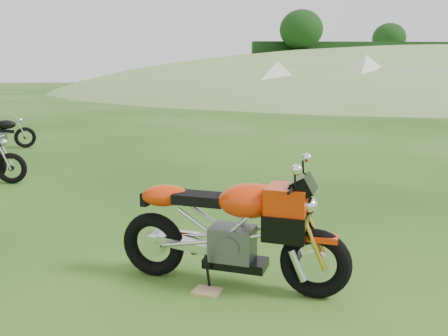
{
  "coord_description": "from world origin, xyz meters",
  "views": [
    {
      "loc": [
        -0.13,
        -6.34,
        2.14
      ],
      "look_at": [
        0.38,
        0.4,
        0.75
      ],
      "focal_mm": 40.0,
      "sensor_mm": 36.0,
      "label": 1
    }
  ],
  "objects_px": {
    "sport_motorcycle": "(230,221)",
    "plywood_board": "(207,291)",
    "tent_mid": "(277,82)",
    "tent_right": "(365,80)",
    "caravan": "(415,87)"
  },
  "relations": [
    {
      "from": "sport_motorcycle",
      "to": "plywood_board",
      "type": "xyz_separation_m",
      "value": [
        -0.24,
        -0.14,
        -0.65
      ]
    },
    {
      "from": "tent_mid",
      "to": "caravan",
      "type": "relative_size",
      "value": 0.65
    },
    {
      "from": "tent_right",
      "to": "caravan",
      "type": "distance_m",
      "value": 2.69
    },
    {
      "from": "sport_motorcycle",
      "to": "plywood_board",
      "type": "bearing_deg",
      "value": -126.87
    },
    {
      "from": "tent_right",
      "to": "caravan",
      "type": "bearing_deg",
      "value": -30.16
    },
    {
      "from": "sport_motorcycle",
      "to": "tent_mid",
      "type": "bearing_deg",
      "value": 100.89
    },
    {
      "from": "tent_right",
      "to": "caravan",
      "type": "xyz_separation_m",
      "value": [
        2.61,
        -0.59,
        -0.32
      ]
    },
    {
      "from": "sport_motorcycle",
      "to": "tent_right",
      "type": "relative_size",
      "value": 0.71
    },
    {
      "from": "sport_motorcycle",
      "to": "plywood_board",
      "type": "relative_size",
      "value": 8.6
    },
    {
      "from": "tent_right",
      "to": "caravan",
      "type": "relative_size",
      "value": 0.71
    },
    {
      "from": "sport_motorcycle",
      "to": "caravan",
      "type": "distance_m",
      "value": 25.05
    },
    {
      "from": "plywood_board",
      "to": "tent_right",
      "type": "bearing_deg",
      "value": 66.93
    },
    {
      "from": "tent_right",
      "to": "plywood_board",
      "type": "bearing_deg",
      "value": -130.51
    },
    {
      "from": "plywood_board",
      "to": "tent_right",
      "type": "relative_size",
      "value": 0.08
    },
    {
      "from": "plywood_board",
      "to": "tent_mid",
      "type": "relative_size",
      "value": 0.09
    }
  ]
}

